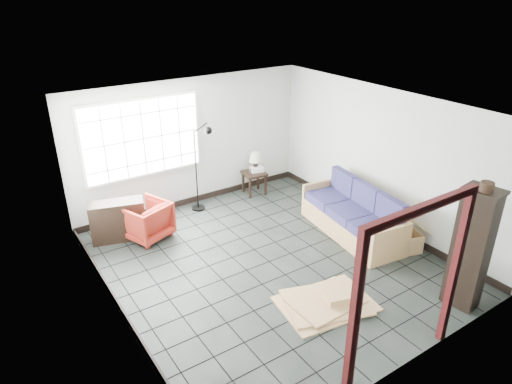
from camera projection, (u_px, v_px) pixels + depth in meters
ground at (269, 262)px, 7.61m from camera, size 5.50×5.50×0.00m
room_shell at (269, 168)px, 6.92m from camera, size 5.02×5.52×2.61m
window_panel at (143, 138)px, 8.47m from camera, size 2.32×0.08×1.52m
doorway_trim at (413, 271)px, 5.00m from camera, size 1.80×0.08×2.20m
futon_sofa at (355, 217)px, 8.33m from camera, size 1.09×2.24×0.95m
armchair at (146, 219)px, 8.19m from camera, size 0.93×0.91×0.76m
side_table at (254, 176)px, 9.87m from camera, size 0.51×0.51×0.50m
table_lamp at (255, 158)px, 9.80m from camera, size 0.29×0.29×0.42m
projector at (257, 169)px, 9.87m from camera, size 0.32×0.28×0.10m
floor_lamp at (203, 165)px, 9.00m from camera, size 0.48×0.32×1.80m
console_shelf at (118, 221)px, 8.14m from camera, size 1.01×0.62×0.74m
tall_shelf at (471, 248)px, 6.27m from camera, size 0.44×0.54×1.82m
pot at (487, 187)px, 5.80m from camera, size 0.20×0.20×0.13m
open_box at (404, 241)px, 7.87m from camera, size 0.91×0.63×0.47m
cardboard_pile at (327, 302)px, 6.59m from camera, size 1.45×1.20×0.19m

